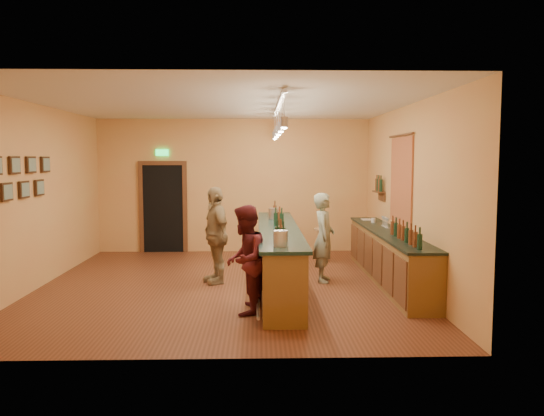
{
  "coord_description": "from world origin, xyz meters",
  "views": [
    {
      "loc": [
        0.59,
        -9.3,
        2.25
      ],
      "look_at": [
        0.84,
        0.2,
        1.37
      ],
      "focal_mm": 35.0,
      "sensor_mm": 36.0,
      "label": 1
    }
  ],
  "objects_px": {
    "back_counter": "(389,256)",
    "customer_b": "(216,235)",
    "bar_stool": "(322,235)",
    "bartender": "(324,237)",
    "customer_a": "(245,260)",
    "tasting_bar": "(278,251)"
  },
  "relations": [
    {
      "from": "bartender",
      "to": "customer_a",
      "type": "height_order",
      "value": "bartender"
    },
    {
      "from": "tasting_bar",
      "to": "customer_a",
      "type": "height_order",
      "value": "customer_a"
    },
    {
      "from": "customer_a",
      "to": "bar_stool",
      "type": "height_order",
      "value": "customer_a"
    },
    {
      "from": "bartender",
      "to": "customer_b",
      "type": "xyz_separation_m",
      "value": [
        -1.97,
        -0.04,
        0.06
      ]
    },
    {
      "from": "back_counter",
      "to": "customer_b",
      "type": "relative_size",
      "value": 2.6
    },
    {
      "from": "back_counter",
      "to": "customer_a",
      "type": "relative_size",
      "value": 2.87
    },
    {
      "from": "bartender",
      "to": "back_counter",
      "type": "bearing_deg",
      "value": -85.1
    },
    {
      "from": "back_counter",
      "to": "bartender",
      "type": "distance_m",
      "value": 1.23
    },
    {
      "from": "back_counter",
      "to": "bar_stool",
      "type": "height_order",
      "value": "back_counter"
    },
    {
      "from": "customer_a",
      "to": "customer_b",
      "type": "distance_m",
      "value": 2.03
    },
    {
      "from": "tasting_bar",
      "to": "bar_stool",
      "type": "height_order",
      "value": "tasting_bar"
    },
    {
      "from": "bartender",
      "to": "bar_stool",
      "type": "height_order",
      "value": "bartender"
    },
    {
      "from": "bar_stool",
      "to": "back_counter",
      "type": "bearing_deg",
      "value": -62.79
    },
    {
      "from": "customer_b",
      "to": "customer_a",
      "type": "bearing_deg",
      "value": -6.63
    },
    {
      "from": "bar_stool",
      "to": "customer_b",
      "type": "bearing_deg",
      "value": -139.19
    },
    {
      "from": "bartender",
      "to": "customer_a",
      "type": "distance_m",
      "value": 2.43
    },
    {
      "from": "customer_b",
      "to": "bar_stool",
      "type": "height_order",
      "value": "customer_b"
    },
    {
      "from": "customer_a",
      "to": "bartender",
      "type": "bearing_deg",
      "value": 155.96
    },
    {
      "from": "tasting_bar",
      "to": "bartender",
      "type": "relative_size",
      "value": 3.12
    },
    {
      "from": "tasting_bar",
      "to": "bar_stool",
      "type": "relative_size",
      "value": 6.86
    },
    {
      "from": "tasting_bar",
      "to": "customer_b",
      "type": "relative_size",
      "value": 2.91
    },
    {
      "from": "customer_b",
      "to": "bar_stool",
      "type": "distance_m",
      "value": 2.88
    }
  ]
}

